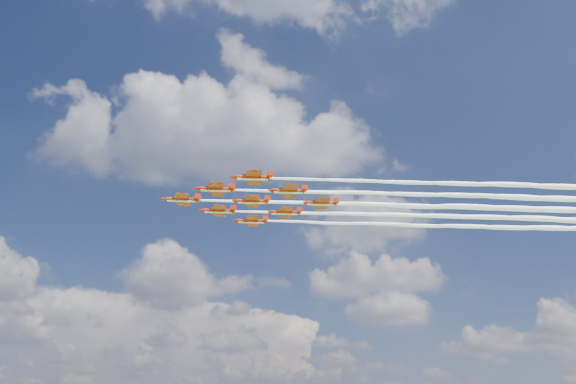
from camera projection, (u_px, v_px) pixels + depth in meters
The scene contains 9 objects.
jet_lead at pixel (392, 205), 148.53m from camera, with size 116.96×14.38×2.61m.
jet_row2_port at pixel (434, 195), 142.10m from camera, with size 116.96×14.38×2.61m.
jet_row2_starb at pixel (417, 216), 156.17m from camera, with size 116.96×14.38×2.61m.
jet_row3_port at pixel (481, 184), 135.67m from camera, with size 116.96×14.38×2.61m.
jet_row3_centre at pixel (458, 207), 149.73m from camera, with size 116.96×14.38×2.61m.
jet_row3_starb at pixel (440, 226), 163.80m from camera, with size 116.96×14.38×2.61m.
jet_row4_port at pixel (504, 197), 143.30m from camera, with size 116.96×14.38×2.61m.
jet_row4_starb at pixel (480, 217), 157.36m from camera, with size 116.96×14.38×2.61m.
jet_tail at pixel (524, 209), 150.93m from camera, with size 116.96×14.38×2.61m.
Camera 1 is at (4.13, -132.46, 21.16)m, focal length 35.00 mm.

